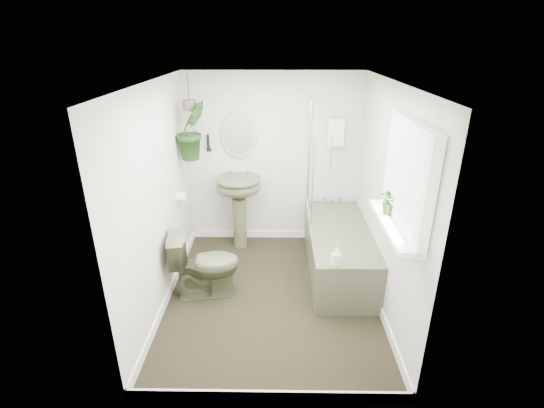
{
  "coord_description": "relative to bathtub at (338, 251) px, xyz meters",
  "views": [
    {
      "loc": [
        0.05,
        -3.67,
        2.68
      ],
      "look_at": [
        0.0,
        0.15,
        1.05
      ],
      "focal_mm": 26.0,
      "sensor_mm": 36.0,
      "label": 1
    }
  ],
  "objects": [
    {
      "name": "wall_back",
      "position": [
        -0.8,
        0.91,
        0.86
      ],
      "size": [
        2.3,
        0.02,
        2.3
      ],
      "primitive_type": "cube",
      "color": "silver",
      "rests_on": "ground"
    },
    {
      "name": "soap_bottle",
      "position": [
        -0.16,
        -0.79,
        0.39
      ],
      "size": [
        0.11,
        0.11,
        0.19
      ],
      "primitive_type": "imported",
      "rotation": [
        0.0,
        0.0,
        0.29
      ],
      "color": "black",
      "rests_on": "bathtub"
    },
    {
      "name": "floor",
      "position": [
        -0.8,
        -0.5,
        -0.3
      ],
      "size": [
        2.3,
        2.8,
        0.02
      ],
      "primitive_type": "cube",
      "color": "black",
      "rests_on": "ground"
    },
    {
      "name": "hanging_plant",
      "position": [
        -1.77,
        0.46,
        1.36
      ],
      "size": [
        0.5,
        0.49,
        0.71
      ],
      "primitive_type": "imported",
      "rotation": [
        0.0,
        0.0,
        0.71
      ],
      "color": "black",
      "rests_on": "ceiling"
    },
    {
      "name": "skirting",
      "position": [
        -0.8,
        -0.5,
        -0.24
      ],
      "size": [
        2.3,
        2.8,
        0.1
      ],
      "primitive_type": "cube",
      "color": "white",
      "rests_on": "floor"
    },
    {
      "name": "toilet",
      "position": [
        -1.53,
        -0.46,
        0.09
      ],
      "size": [
        0.79,
        0.52,
        0.76
      ],
      "primitive_type": "imported",
      "rotation": [
        0.0,
        0.0,
        1.71
      ],
      "color": "#4B5037",
      "rests_on": "floor"
    },
    {
      "name": "toilet_roll_holder",
      "position": [
        -1.9,
        0.2,
        0.61
      ],
      "size": [
        0.11,
        0.11,
        0.11
      ],
      "primitive_type": "cylinder",
      "rotation": [
        0.0,
        1.57,
        0.0
      ],
      "color": "white",
      "rests_on": "wall_left"
    },
    {
      "name": "wall_sconce",
      "position": [
        -1.65,
        0.86,
        1.11
      ],
      "size": [
        0.04,
        0.04,
        0.22
      ],
      "primitive_type": "cylinder",
      "color": "black",
      "rests_on": "wall_back"
    },
    {
      "name": "window_sill",
      "position": [
        0.22,
        -1.2,
        0.94
      ],
      "size": [
        0.18,
        1.0,
        0.04
      ],
      "primitive_type": "cube",
      "color": "white",
      "rests_on": "wall_right"
    },
    {
      "name": "window_blinds",
      "position": [
        0.24,
        -1.2,
        1.36
      ],
      "size": [
        0.01,
        0.86,
        0.76
      ],
      "primitive_type": "cube",
      "color": "white",
      "rests_on": "wall_right"
    },
    {
      "name": "hanging_pot",
      "position": [
        -1.77,
        0.46,
        1.65
      ],
      "size": [
        0.16,
        0.16,
        0.12
      ],
      "primitive_type": "cylinder",
      "color": "brown",
      "rests_on": "ceiling"
    },
    {
      "name": "pedestal_sink",
      "position": [
        -1.25,
        0.64,
        0.21
      ],
      "size": [
        0.63,
        0.55,
        1.0
      ],
      "primitive_type": null,
      "rotation": [
        0.0,
        0.0,
        0.09
      ],
      "color": "#4B5037",
      "rests_on": "floor"
    },
    {
      "name": "window_recess",
      "position": [
        0.29,
        -1.2,
        1.36
      ],
      "size": [
        0.08,
        1.0,
        0.9
      ],
      "primitive_type": "cube",
      "color": "white",
      "rests_on": "wall_right"
    },
    {
      "name": "wall_left",
      "position": [
        -1.96,
        -0.5,
        0.86
      ],
      "size": [
        0.02,
        2.8,
        2.3
      ],
      "primitive_type": "cube",
      "color": "silver",
      "rests_on": "ground"
    },
    {
      "name": "wall_right",
      "position": [
        0.36,
        -0.5,
        0.86
      ],
      "size": [
        0.02,
        2.8,
        2.3
      ],
      "primitive_type": "cube",
      "color": "silver",
      "rests_on": "ground"
    },
    {
      "name": "oval_mirror",
      "position": [
        -1.25,
        0.87,
        1.21
      ],
      "size": [
        0.46,
        0.03,
        0.62
      ],
      "primitive_type": "ellipsoid",
      "color": "tan",
      "rests_on": "wall_back"
    },
    {
      "name": "wall_front",
      "position": [
        -0.8,
        -1.91,
        0.86
      ],
      "size": [
        2.3,
        0.02,
        2.3
      ],
      "primitive_type": "cube",
      "color": "silver",
      "rests_on": "ground"
    },
    {
      "name": "bathtub",
      "position": [
        0.0,
        0.0,
        0.0
      ],
      "size": [
        0.72,
        1.72,
        0.58
      ],
      "primitive_type": null,
      "color": "#4B5037",
      "rests_on": "floor"
    },
    {
      "name": "shower_box",
      "position": [
        0.0,
        0.84,
        1.26
      ],
      "size": [
        0.2,
        0.1,
        0.35
      ],
      "primitive_type": "cube",
      "color": "white",
      "rests_on": "wall_back"
    },
    {
      "name": "ceiling",
      "position": [
        -0.8,
        -0.5,
        2.02
      ],
      "size": [
        2.3,
        2.8,
        0.02
      ],
      "primitive_type": "cube",
      "color": "white",
      "rests_on": "ground"
    },
    {
      "name": "bath_screen",
      "position": [
        -0.33,
        0.49,
        0.99
      ],
      "size": [
        0.04,
        0.72,
        1.4
      ],
      "primitive_type": null,
      "color": "silver",
      "rests_on": "bathtub"
    },
    {
      "name": "sill_plant",
      "position": [
        0.24,
        -1.01,
        1.08
      ],
      "size": [
        0.28,
        0.27,
        0.25
      ],
      "primitive_type": "imported",
      "rotation": [
        0.0,
        0.0,
        0.43
      ],
      "color": "black",
      "rests_on": "window_sill"
    }
  ]
}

